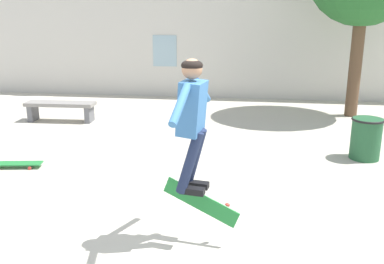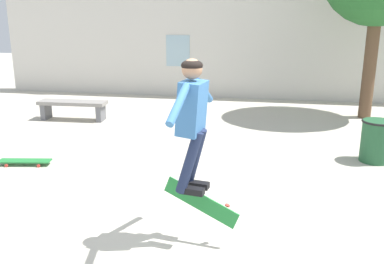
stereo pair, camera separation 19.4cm
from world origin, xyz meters
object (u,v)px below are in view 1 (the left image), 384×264
(skater, at_px, (192,114))
(skateboard_flipping, at_px, (201,202))
(trash_bin, at_px, (366,138))
(skateboard_resting, at_px, (15,164))
(park_bench, at_px, (60,107))

(skater, relative_size, skateboard_flipping, 1.63)
(trash_bin, distance_m, skateboard_resting, 5.91)
(skater, bearing_deg, skateboard_flipping, 20.32)
(park_bench, distance_m, skateboard_flipping, 6.24)
(trash_bin, relative_size, skateboard_resting, 0.81)
(trash_bin, distance_m, skateboard_flipping, 4.00)
(skater, height_order, skateboard_flipping, skater)
(skateboard_resting, bearing_deg, trash_bin, -177.17)
(park_bench, xyz_separation_m, trash_bin, (6.34, -1.79, 0.05))
(trash_bin, xyz_separation_m, skateboard_resting, (-5.77, -1.24, -0.31))
(park_bench, height_order, skateboard_resting, park_bench)
(park_bench, distance_m, skateboard_resting, 3.10)
(trash_bin, height_order, skateboard_flipping, trash_bin)
(park_bench, bearing_deg, trash_bin, -17.84)
(skateboard_flipping, bearing_deg, park_bench, 141.22)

